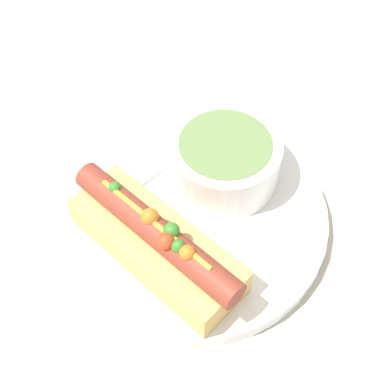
{
  "coord_description": "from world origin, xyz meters",
  "views": [
    {
      "loc": [
        0.26,
        -0.18,
        0.47
      ],
      "look_at": [
        0.0,
        0.0,
        0.05
      ],
      "focal_mm": 50.0,
      "sensor_mm": 36.0,
      "label": 1
    }
  ],
  "objects": [
    {
      "name": "ground_plane",
      "position": [
        0.0,
        0.0,
        0.0
      ],
      "size": [
        4.0,
        4.0,
        0.0
      ],
      "primitive_type": "plane",
      "color": "#BCB7AD"
    },
    {
      "name": "dinner_plate",
      "position": [
        0.0,
        0.0,
        0.01
      ],
      "size": [
        0.28,
        0.28,
        0.02
      ],
      "color": "white",
      "rests_on": "ground_plane"
    },
    {
      "name": "hot_dog",
      "position": [
        0.03,
        -0.06,
        0.04
      ],
      "size": [
        0.19,
        0.1,
        0.06
      ],
      "rotation": [
        0.0,
        0.0,
        0.22
      ],
      "color": "#DBAD60",
      "rests_on": "dinner_plate"
    },
    {
      "name": "soup_bowl",
      "position": [
        -0.02,
        0.05,
        0.05
      ],
      "size": [
        0.12,
        0.12,
        0.05
      ],
      "color": "white",
      "rests_on": "dinner_plate"
    },
    {
      "name": "spoon",
      "position": [
        -0.07,
        0.05,
        0.02
      ],
      "size": [
        0.04,
        0.17,
        0.01
      ],
      "rotation": [
        0.0,
        0.0,
        1.73
      ],
      "color": "#B7B7BC",
      "rests_on": "dinner_plate"
    }
  ]
}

